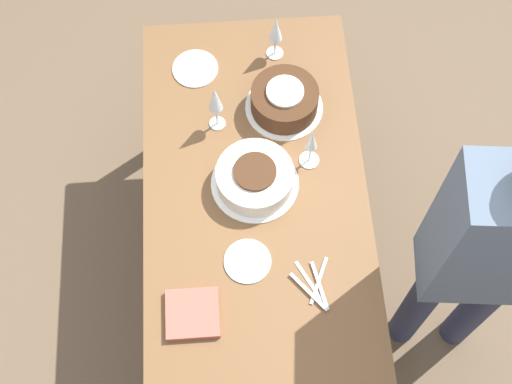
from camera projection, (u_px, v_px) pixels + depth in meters
name	position (u px, v px, depth m)	size (l,w,h in m)	color
ground_plane	(256.00, 268.00, 3.12)	(12.00, 12.00, 0.00)	brown
dining_table	(256.00, 212.00, 2.57)	(1.55, 0.78, 0.73)	brown
cake_center_white	(256.00, 178.00, 2.45)	(0.31, 0.31, 0.10)	white
cake_front_chocolate	(284.00, 100.00, 2.58)	(0.29, 0.29, 0.11)	white
wine_glass_near	(276.00, 31.00, 2.61)	(0.06, 0.06, 0.21)	silver
wine_glass_far	(215.00, 100.00, 2.45)	(0.06, 0.06, 0.23)	silver
wine_glass_extra	(312.00, 143.00, 2.42)	(0.07, 0.07, 0.20)	silver
dessert_plate_left	(248.00, 261.00, 2.36)	(0.16, 0.16, 0.01)	white
dessert_plate_right	(195.00, 69.00, 2.70)	(0.17, 0.17, 0.01)	white
fork_pile	(314.00, 285.00, 2.32)	(0.19, 0.14, 0.01)	silver
napkin_stack	(193.00, 314.00, 2.28)	(0.16, 0.17, 0.03)	#B75B4C
person_cutting	(493.00, 252.00, 2.16)	(0.26, 0.42, 1.56)	#2D334C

